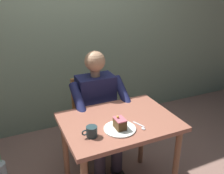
% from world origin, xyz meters
% --- Properties ---
extents(cafe_rear_panel, '(6.40, 0.12, 3.00)m').
position_xyz_m(cafe_rear_panel, '(0.00, -1.42, 1.50)').
color(cafe_rear_panel, gray).
rests_on(cafe_rear_panel, ground).
extents(dining_table, '(0.91, 0.67, 0.76)m').
position_xyz_m(dining_table, '(0.00, 0.00, 0.65)').
color(dining_table, '#985A46').
rests_on(dining_table, ground).
extents(chair, '(0.42, 0.42, 0.88)m').
position_xyz_m(chair, '(0.00, -0.62, 0.48)').
color(chair, '#A36935').
rests_on(chair, ground).
extents(seated_person, '(0.53, 0.58, 1.20)m').
position_xyz_m(seated_person, '(0.00, -0.45, 0.62)').
color(seated_person, '#191D45').
rests_on(seated_person, ground).
extents(dessert_plate, '(0.24, 0.24, 0.01)m').
position_xyz_m(dessert_plate, '(0.06, 0.13, 0.76)').
color(dessert_plate, white).
rests_on(dessert_plate, dining_table).
extents(cake_slice, '(0.07, 0.10, 0.10)m').
position_xyz_m(cake_slice, '(0.06, 0.13, 0.81)').
color(cake_slice, '#56381C').
rests_on(cake_slice, dessert_plate).
extents(coffee_cup, '(0.12, 0.08, 0.08)m').
position_xyz_m(coffee_cup, '(0.28, 0.13, 0.80)').
color(coffee_cup, '#24393C').
rests_on(coffee_cup, dining_table).
extents(dessert_spoon, '(0.05, 0.14, 0.01)m').
position_xyz_m(dessert_spoon, '(-0.10, 0.17, 0.76)').
color(dessert_spoon, silver).
rests_on(dessert_spoon, dining_table).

